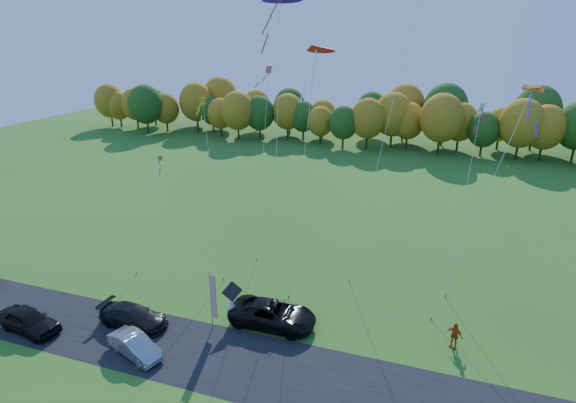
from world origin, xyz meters
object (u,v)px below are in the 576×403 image
(silver_sedan, at_px, (135,345))
(feather_flag, at_px, (213,295))
(black_suv, at_px, (273,314))
(person_east, at_px, (454,335))

(silver_sedan, relative_size, feather_flag, 0.92)
(black_suv, bearing_deg, feather_flag, 116.74)
(black_suv, bearing_deg, silver_sedan, 128.46)
(person_east, distance_m, feather_flag, 15.80)
(person_east, relative_size, feather_flag, 0.41)
(black_suv, distance_m, person_east, 11.91)
(silver_sedan, distance_m, feather_flag, 5.61)
(silver_sedan, bearing_deg, person_east, -50.69)
(silver_sedan, distance_m, person_east, 20.20)
(black_suv, xyz_separation_m, feather_flag, (-3.55, -1.79, 1.84))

